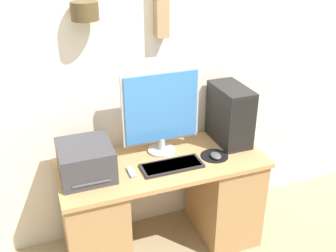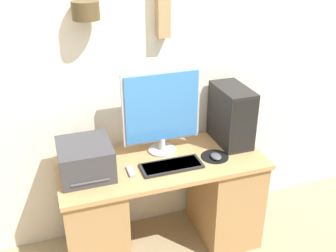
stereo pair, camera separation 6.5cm
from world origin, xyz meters
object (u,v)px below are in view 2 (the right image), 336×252
(keyboard, at_px, (171,166))
(remote_control, at_px, (131,172))
(computer_tower, at_px, (232,115))
(monitor, at_px, (162,110))
(mouse, at_px, (216,156))
(printer, at_px, (85,159))

(keyboard, height_order, remote_control, keyboard)
(computer_tower, height_order, remote_control, computer_tower)
(monitor, bearing_deg, remote_control, -143.90)
(remote_control, bearing_deg, monitor, 36.10)
(monitor, bearing_deg, keyboard, -91.71)
(monitor, bearing_deg, mouse, -35.41)
(printer, bearing_deg, keyboard, -10.98)
(printer, distance_m, remote_control, 0.29)
(computer_tower, bearing_deg, remote_control, -167.64)
(keyboard, height_order, mouse, mouse)
(printer, relative_size, remote_control, 2.94)
(mouse, bearing_deg, keyboard, -179.98)
(monitor, distance_m, printer, 0.57)
(mouse, height_order, printer, printer)
(computer_tower, bearing_deg, mouse, -135.86)
(monitor, height_order, keyboard, monitor)
(keyboard, relative_size, computer_tower, 0.97)
(mouse, xyz_separation_m, remote_control, (-0.57, 0.02, -0.01))
(monitor, bearing_deg, printer, -167.67)
(keyboard, height_order, computer_tower, computer_tower)
(keyboard, height_order, printer, printer)
(monitor, distance_m, mouse, 0.47)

